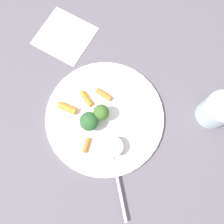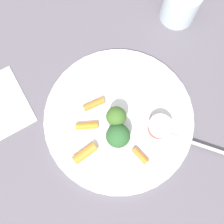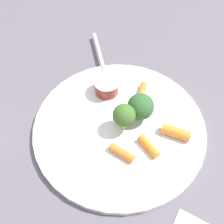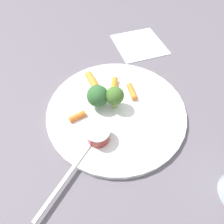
{
  "view_description": "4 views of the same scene",
  "coord_description": "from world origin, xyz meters",
  "px_view_note": "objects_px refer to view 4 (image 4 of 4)",
  "views": [
    {
      "loc": [
        0.13,
        0.07,
        0.62
      ],
      "look_at": [
        -0.02,
        0.01,
        0.02
      ],
      "focal_mm": 39.02,
      "sensor_mm": 36.0,
      "label": 1
    },
    {
      "loc": [
        0.09,
        -0.09,
        0.57
      ],
      "look_at": [
        -0.02,
        -0.0,
        0.02
      ],
      "focal_mm": 44.68,
      "sensor_mm": 36.0,
      "label": 2
    },
    {
      "loc": [
        -0.26,
        -0.08,
        0.43
      ],
      "look_at": [
        0.02,
        0.02,
        0.02
      ],
      "focal_mm": 44.74,
      "sensor_mm": 36.0,
      "label": 3
    },
    {
      "loc": [
        0.13,
        0.23,
        0.36
      ],
      "look_at": [
        0.02,
        0.01,
        0.03
      ],
      "focal_mm": 31.61,
      "sensor_mm": 36.0,
      "label": 4
    }
  ],
  "objects_px": {
    "broccoli_floret_0": "(98,96)",
    "napkin": "(139,44)",
    "carrot_stick_2": "(77,116)",
    "carrot_stick_3": "(114,85)",
    "carrot_stick_0": "(92,80)",
    "sauce_cup": "(98,134)",
    "broccoli_floret_1": "(117,95)",
    "carrot_stick_1": "(132,92)",
    "plate": "(116,110)",
    "fork": "(73,168)"
  },
  "relations": [
    {
      "from": "broccoli_floret_0",
      "to": "napkin",
      "type": "distance_m",
      "value": 0.27
    },
    {
      "from": "broccoli_floret_1",
      "to": "carrot_stick_0",
      "type": "height_order",
      "value": "broccoli_floret_1"
    },
    {
      "from": "carrot_stick_3",
      "to": "napkin",
      "type": "bearing_deg",
      "value": -140.17
    },
    {
      "from": "plate",
      "to": "carrot_stick_2",
      "type": "distance_m",
      "value": 0.09
    },
    {
      "from": "carrot_stick_0",
      "to": "napkin",
      "type": "bearing_deg",
      "value": -154.52
    },
    {
      "from": "plate",
      "to": "fork",
      "type": "height_order",
      "value": "fork"
    },
    {
      "from": "carrot_stick_1",
      "to": "napkin",
      "type": "relative_size",
      "value": 0.3
    },
    {
      "from": "napkin",
      "to": "broccoli_floret_0",
      "type": "bearing_deg",
      "value": 37.33
    },
    {
      "from": "broccoli_floret_1",
      "to": "fork",
      "type": "height_order",
      "value": "broccoli_floret_1"
    },
    {
      "from": "broccoli_floret_0",
      "to": "carrot_stick_0",
      "type": "distance_m",
      "value": 0.07
    },
    {
      "from": "plate",
      "to": "carrot_stick_2",
      "type": "relative_size",
      "value": 8.45
    },
    {
      "from": "sauce_cup",
      "to": "napkin",
      "type": "xyz_separation_m",
      "value": [
        -0.25,
        -0.24,
        -0.02
      ]
    },
    {
      "from": "carrot_stick_0",
      "to": "fork",
      "type": "xyz_separation_m",
      "value": [
        0.12,
        0.18,
        -0.01
      ]
    },
    {
      "from": "carrot_stick_1",
      "to": "carrot_stick_2",
      "type": "relative_size",
      "value": 1.22
    },
    {
      "from": "carrot_stick_0",
      "to": "carrot_stick_3",
      "type": "xyz_separation_m",
      "value": [
        -0.04,
        0.04,
        -0.0
      ]
    },
    {
      "from": "carrot_stick_1",
      "to": "carrot_stick_3",
      "type": "distance_m",
      "value": 0.05
    },
    {
      "from": "broccoli_floret_0",
      "to": "carrot_stick_0",
      "type": "xyz_separation_m",
      "value": [
        -0.02,
        -0.07,
        -0.02
      ]
    },
    {
      "from": "broccoli_floret_0",
      "to": "carrot_stick_2",
      "type": "relative_size",
      "value": 1.49
    },
    {
      "from": "broccoli_floret_1",
      "to": "plate",
      "type": "bearing_deg",
      "value": 59.72
    },
    {
      "from": "plate",
      "to": "sauce_cup",
      "type": "relative_size",
      "value": 6.45
    },
    {
      "from": "broccoli_floret_1",
      "to": "carrot_stick_2",
      "type": "bearing_deg",
      "value": -5.64
    },
    {
      "from": "sauce_cup",
      "to": "carrot_stick_0",
      "type": "relative_size",
      "value": 0.96
    },
    {
      "from": "sauce_cup",
      "to": "carrot_stick_2",
      "type": "distance_m",
      "value": 0.07
    },
    {
      "from": "sauce_cup",
      "to": "broccoli_floret_1",
      "type": "bearing_deg",
      "value": -141.86
    },
    {
      "from": "plate",
      "to": "broccoli_floret_0",
      "type": "xyz_separation_m",
      "value": [
        0.03,
        -0.03,
        0.04
      ]
    },
    {
      "from": "carrot_stick_3",
      "to": "napkin",
      "type": "distance_m",
      "value": 0.21
    },
    {
      "from": "carrot_stick_0",
      "to": "carrot_stick_2",
      "type": "bearing_deg",
      "value": 48.52
    },
    {
      "from": "plate",
      "to": "sauce_cup",
      "type": "height_order",
      "value": "sauce_cup"
    },
    {
      "from": "plate",
      "to": "napkin",
      "type": "height_order",
      "value": "plate"
    },
    {
      "from": "sauce_cup",
      "to": "carrot_stick_1",
      "type": "distance_m",
      "value": 0.14
    },
    {
      "from": "broccoli_floret_0",
      "to": "carrot_stick_0",
      "type": "height_order",
      "value": "broccoli_floret_0"
    },
    {
      "from": "carrot_stick_2",
      "to": "carrot_stick_3",
      "type": "xyz_separation_m",
      "value": [
        -0.11,
        -0.04,
        0.0
      ]
    },
    {
      "from": "fork",
      "to": "napkin",
      "type": "bearing_deg",
      "value": -139.23
    },
    {
      "from": "broccoli_floret_0",
      "to": "fork",
      "type": "bearing_deg",
      "value": 46.95
    },
    {
      "from": "broccoli_floret_0",
      "to": "sauce_cup",
      "type": "bearing_deg",
      "value": 64.31
    },
    {
      "from": "carrot_stick_0",
      "to": "carrot_stick_1",
      "type": "height_order",
      "value": "carrot_stick_0"
    },
    {
      "from": "carrot_stick_3",
      "to": "fork",
      "type": "bearing_deg",
      "value": 41.68
    },
    {
      "from": "carrot_stick_3",
      "to": "carrot_stick_1",
      "type": "bearing_deg",
      "value": 124.56
    },
    {
      "from": "plate",
      "to": "sauce_cup",
      "type": "distance_m",
      "value": 0.09
    },
    {
      "from": "carrot_stick_1",
      "to": "broccoli_floret_1",
      "type": "bearing_deg",
      "value": 16.65
    },
    {
      "from": "carrot_stick_0",
      "to": "sauce_cup",
      "type": "bearing_deg",
      "value": 69.92
    },
    {
      "from": "broccoli_floret_1",
      "to": "carrot_stick_2",
      "type": "xyz_separation_m",
      "value": [
        0.09,
        -0.01,
        -0.03
      ]
    },
    {
      "from": "broccoli_floret_1",
      "to": "carrot_stick_3",
      "type": "relative_size",
      "value": 1.25
    },
    {
      "from": "plate",
      "to": "sauce_cup",
      "type": "xyz_separation_m",
      "value": [
        0.07,
        0.05,
        0.02
      ]
    },
    {
      "from": "carrot_stick_0",
      "to": "napkin",
      "type": "distance_m",
      "value": 0.22
    },
    {
      "from": "broccoli_floret_0",
      "to": "broccoli_floret_1",
      "type": "relative_size",
      "value": 0.98
    },
    {
      "from": "carrot_stick_1",
      "to": "napkin",
      "type": "bearing_deg",
      "value": -127.76
    },
    {
      "from": "plate",
      "to": "broccoli_floret_1",
      "type": "bearing_deg",
      "value": -120.28
    },
    {
      "from": "plate",
      "to": "broccoli_floret_1",
      "type": "relative_size",
      "value": 5.56
    },
    {
      "from": "broccoli_floret_1",
      "to": "napkin",
      "type": "xyz_separation_m",
      "value": [
        -0.18,
        -0.18,
        -0.04
      ]
    }
  ]
}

